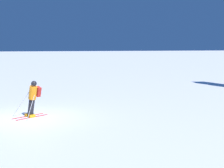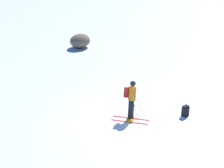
% 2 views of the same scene
% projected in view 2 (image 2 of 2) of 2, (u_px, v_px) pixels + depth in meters
% --- Properties ---
extents(ground_plane, '(300.00, 300.00, 0.00)m').
position_uv_depth(ground_plane, '(135.00, 118.00, 16.76)').
color(ground_plane, white).
extents(skier, '(1.49, 1.63, 1.76)m').
position_uv_depth(skier, '(131.00, 98.00, 16.42)').
color(skier, red).
rests_on(skier, ground).
extents(spare_backpack, '(0.31, 0.23, 0.50)m').
position_uv_depth(spare_backpack, '(185.00, 111.00, 16.87)').
color(spare_backpack, black).
rests_on(spare_backpack, ground).
extents(exposed_boulder_0, '(1.46, 1.24, 0.95)m').
position_uv_depth(exposed_boulder_0, '(80.00, 41.00, 25.73)').
color(exposed_boulder_0, '#7A664C').
rests_on(exposed_boulder_0, ground).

